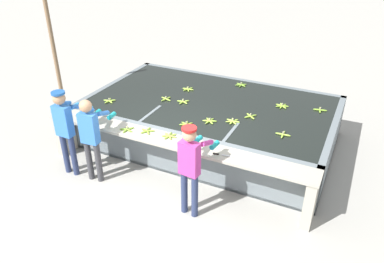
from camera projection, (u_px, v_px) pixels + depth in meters
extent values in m
plane|color=#A3A099|center=(166.00, 189.00, 6.81)|extent=(80.00, 80.00, 0.00)
cube|color=slate|center=(210.00, 138.00, 8.37)|extent=(5.15, 3.12, 0.06)
cube|color=slate|center=(178.00, 154.00, 6.99)|extent=(5.15, 0.12, 0.92)
cube|color=slate|center=(234.00, 96.00, 9.34)|extent=(5.15, 0.12, 0.92)
cube|color=slate|center=(115.00, 100.00, 9.12)|extent=(0.12, 3.12, 0.92)
cube|color=slate|center=(330.00, 147.00, 7.20)|extent=(0.12, 3.12, 0.92)
cube|color=black|center=(210.00, 120.00, 8.15)|extent=(4.91, 2.88, 0.86)
cube|color=slate|center=(152.00, 133.00, 7.67)|extent=(0.06, 0.80, 0.92)
cube|color=slate|center=(230.00, 153.00, 7.02)|extent=(0.06, 0.80, 0.92)
cube|color=#A8A393|center=(170.00, 141.00, 6.55)|extent=(5.15, 0.45, 0.05)
cube|color=#A8A393|center=(66.00, 134.00, 7.72)|extent=(0.16, 0.41, 0.87)
cube|color=#A8A393|center=(310.00, 202.00, 5.83)|extent=(0.16, 0.41, 0.87)
cylinder|color=navy|center=(65.00, 153.00, 7.09)|extent=(0.11, 0.11, 0.84)
cylinder|color=navy|center=(74.00, 156.00, 7.02)|extent=(0.11, 0.11, 0.84)
cube|color=blue|center=(63.00, 121.00, 6.71)|extent=(0.32, 0.17, 0.59)
sphere|color=tan|center=(59.00, 98.00, 6.49)|extent=(0.23, 0.23, 0.23)
cylinder|color=#1E5199|center=(58.00, 93.00, 6.44)|extent=(0.24, 0.24, 0.04)
cylinder|color=blue|center=(64.00, 103.00, 6.86)|extent=(0.08, 0.31, 0.18)
cylinder|color=teal|center=(75.00, 106.00, 7.14)|extent=(0.08, 0.20, 0.08)
cylinder|color=blue|center=(78.00, 106.00, 6.74)|extent=(0.08, 0.31, 0.18)
cylinder|color=teal|center=(88.00, 109.00, 7.02)|extent=(0.08, 0.20, 0.08)
cylinder|color=#38383D|center=(89.00, 160.00, 6.91)|extent=(0.11, 0.11, 0.81)
cylinder|color=#38383D|center=(99.00, 162.00, 6.85)|extent=(0.11, 0.11, 0.81)
cube|color=blue|center=(89.00, 128.00, 6.54)|extent=(0.33, 0.20, 0.57)
sphere|color=tan|center=(85.00, 106.00, 6.33)|extent=(0.22, 0.22, 0.22)
cylinder|color=blue|center=(88.00, 111.00, 6.69)|extent=(0.11, 0.32, 0.18)
cylinder|color=teal|center=(97.00, 113.00, 6.98)|extent=(0.10, 0.21, 0.08)
cylinder|color=blue|center=(103.00, 113.00, 6.60)|extent=(0.11, 0.32, 0.18)
cylinder|color=teal|center=(112.00, 116.00, 6.88)|extent=(0.10, 0.21, 0.08)
cylinder|color=navy|center=(184.00, 192.00, 6.10)|extent=(0.11, 0.11, 0.80)
cylinder|color=navy|center=(195.00, 196.00, 6.00)|extent=(0.11, 0.11, 0.80)
cube|color=#BC388E|center=(189.00, 159.00, 5.72)|extent=(0.34, 0.21, 0.57)
sphere|color=tan|center=(189.00, 135.00, 5.51)|extent=(0.22, 0.22, 0.22)
cylinder|color=red|center=(189.00, 129.00, 5.46)|extent=(0.23, 0.23, 0.04)
cylinder|color=#BC388E|center=(189.00, 138.00, 5.88)|extent=(0.11, 0.32, 0.18)
cylinder|color=teal|center=(198.00, 140.00, 6.14)|extent=(0.11, 0.21, 0.08)
cylinder|color=#BC388E|center=(207.00, 143.00, 5.73)|extent=(0.11, 0.32, 0.18)
cylinder|color=teal|center=(215.00, 145.00, 6.00)|extent=(0.11, 0.21, 0.08)
ellipsoid|color=#93BC3D|center=(190.00, 89.00, 8.53)|extent=(0.11, 0.17, 0.04)
ellipsoid|color=#93BC3D|center=(188.00, 88.00, 8.54)|extent=(0.12, 0.16, 0.04)
ellipsoid|color=#93BC3D|center=(186.00, 89.00, 8.51)|extent=(0.17, 0.05, 0.04)
ellipsoid|color=#93BC3D|center=(186.00, 90.00, 8.47)|extent=(0.11, 0.17, 0.04)
ellipsoid|color=#93BC3D|center=(188.00, 90.00, 8.45)|extent=(0.12, 0.16, 0.04)
ellipsoid|color=#93BC3D|center=(190.00, 89.00, 8.48)|extent=(0.17, 0.05, 0.04)
cylinder|color=tan|center=(188.00, 88.00, 8.48)|extent=(0.03, 0.03, 0.04)
ellipsoid|color=#9EC642|center=(183.00, 100.00, 7.95)|extent=(0.11, 0.17, 0.04)
ellipsoid|color=#9EC642|center=(181.00, 101.00, 7.91)|extent=(0.17, 0.07, 0.04)
ellipsoid|color=#9EC642|center=(182.00, 102.00, 7.86)|extent=(0.06, 0.17, 0.04)
ellipsoid|color=#9EC642|center=(185.00, 102.00, 7.86)|extent=(0.17, 0.11, 0.04)
ellipsoid|color=#9EC642|center=(186.00, 101.00, 7.92)|extent=(0.14, 0.15, 0.04)
cylinder|color=tan|center=(183.00, 100.00, 7.88)|extent=(0.03, 0.03, 0.04)
ellipsoid|color=#8CB738|center=(280.00, 105.00, 7.75)|extent=(0.17, 0.07, 0.04)
ellipsoid|color=#8CB738|center=(279.00, 106.00, 7.70)|extent=(0.16, 0.13, 0.04)
ellipsoid|color=#8CB738|center=(281.00, 107.00, 7.67)|extent=(0.04, 0.17, 0.04)
ellipsoid|color=#8CB738|center=(284.00, 107.00, 7.67)|extent=(0.15, 0.14, 0.04)
ellipsoid|color=#8CB738|center=(285.00, 106.00, 7.70)|extent=(0.17, 0.07, 0.04)
ellipsoid|color=#8CB738|center=(284.00, 105.00, 7.74)|extent=(0.11, 0.17, 0.04)
ellipsoid|color=#8CB738|center=(281.00, 105.00, 7.76)|extent=(0.10, 0.17, 0.04)
cylinder|color=tan|center=(282.00, 104.00, 7.70)|extent=(0.03, 0.03, 0.04)
ellipsoid|color=#9EC642|center=(235.00, 120.00, 7.14)|extent=(0.11, 0.17, 0.04)
ellipsoid|color=#9EC642|center=(233.00, 120.00, 7.16)|extent=(0.10, 0.17, 0.04)
ellipsoid|color=#9EC642|center=(230.00, 120.00, 7.15)|extent=(0.17, 0.08, 0.04)
ellipsoid|color=#9EC642|center=(230.00, 121.00, 7.11)|extent=(0.16, 0.13, 0.04)
ellipsoid|color=#9EC642|center=(232.00, 122.00, 7.07)|extent=(0.05, 0.17, 0.04)
ellipsoid|color=#9EC642|center=(234.00, 123.00, 7.07)|extent=(0.15, 0.14, 0.04)
ellipsoid|color=#9EC642|center=(236.00, 122.00, 7.10)|extent=(0.17, 0.06, 0.04)
cylinder|color=tan|center=(233.00, 120.00, 7.10)|extent=(0.03, 0.03, 0.04)
ellipsoid|color=#7FAD33|center=(187.00, 123.00, 7.05)|extent=(0.08, 0.17, 0.04)
ellipsoid|color=#7FAD33|center=(184.00, 123.00, 7.04)|extent=(0.17, 0.10, 0.04)
ellipsoid|color=#7FAD33|center=(183.00, 125.00, 7.00)|extent=(0.17, 0.11, 0.04)
ellipsoid|color=#7FAD33|center=(185.00, 126.00, 6.96)|extent=(0.06, 0.17, 0.04)
ellipsoid|color=#7FAD33|center=(187.00, 126.00, 6.96)|extent=(0.14, 0.15, 0.04)
ellipsoid|color=#7FAD33|center=(189.00, 125.00, 6.98)|extent=(0.17, 0.05, 0.04)
ellipsoid|color=#7FAD33|center=(189.00, 124.00, 7.02)|extent=(0.13, 0.16, 0.04)
cylinder|color=tan|center=(186.00, 123.00, 6.98)|extent=(0.03, 0.03, 0.04)
ellipsoid|color=#7FAD33|center=(323.00, 110.00, 7.53)|extent=(0.17, 0.06, 0.04)
ellipsoid|color=#7FAD33|center=(320.00, 109.00, 7.59)|extent=(0.06, 0.17, 0.04)
ellipsoid|color=#7FAD33|center=(317.00, 110.00, 7.56)|extent=(0.17, 0.06, 0.04)
ellipsoid|color=#7FAD33|center=(320.00, 111.00, 7.50)|extent=(0.06, 0.17, 0.04)
cylinder|color=tan|center=(320.00, 108.00, 7.53)|extent=(0.03, 0.03, 0.04)
ellipsoid|color=#93BC3D|center=(164.00, 100.00, 7.99)|extent=(0.08, 0.17, 0.04)
ellipsoid|color=#93BC3D|center=(168.00, 100.00, 7.99)|extent=(0.17, 0.08, 0.04)
ellipsoid|color=#93BC3D|center=(168.00, 98.00, 8.06)|extent=(0.08, 0.17, 0.04)
ellipsoid|color=#93BC3D|center=(164.00, 98.00, 8.05)|extent=(0.17, 0.08, 0.04)
cylinder|color=tan|center=(166.00, 97.00, 8.00)|extent=(0.03, 0.03, 0.04)
ellipsoid|color=#93BC3D|center=(282.00, 136.00, 6.63)|extent=(0.04, 0.17, 0.04)
ellipsoid|color=#93BC3D|center=(286.00, 135.00, 6.65)|extent=(0.17, 0.04, 0.04)
ellipsoid|color=#93BC3D|center=(284.00, 133.00, 6.71)|extent=(0.04, 0.17, 0.04)
ellipsoid|color=#93BC3D|center=(280.00, 134.00, 6.69)|extent=(0.17, 0.04, 0.04)
cylinder|color=tan|center=(283.00, 133.00, 6.65)|extent=(0.03, 0.03, 0.04)
ellipsoid|color=#93BC3D|center=(211.00, 122.00, 7.08)|extent=(0.15, 0.14, 0.04)
ellipsoid|color=#93BC3D|center=(212.00, 121.00, 7.12)|extent=(0.17, 0.09, 0.04)
ellipsoid|color=#93BC3D|center=(211.00, 120.00, 7.17)|extent=(0.07, 0.17, 0.04)
ellipsoid|color=#93BC3D|center=(208.00, 120.00, 7.17)|extent=(0.15, 0.14, 0.04)
ellipsoid|color=#93BC3D|center=(207.00, 121.00, 7.14)|extent=(0.17, 0.09, 0.04)
ellipsoid|color=#93BC3D|center=(208.00, 122.00, 7.09)|extent=(0.07, 0.17, 0.04)
cylinder|color=tan|center=(210.00, 119.00, 7.11)|extent=(0.03, 0.03, 0.04)
ellipsoid|color=#93BC3D|center=(252.00, 117.00, 7.26)|extent=(0.15, 0.14, 0.04)
ellipsoid|color=#93BC3D|center=(253.00, 116.00, 7.32)|extent=(0.14, 0.15, 0.04)
ellipsoid|color=#93BC3D|center=(249.00, 115.00, 7.35)|extent=(0.15, 0.14, 0.04)
ellipsoid|color=#93BC3D|center=(248.00, 117.00, 7.28)|extent=(0.14, 0.15, 0.04)
cylinder|color=tan|center=(251.00, 115.00, 7.28)|extent=(0.03, 0.03, 0.04)
ellipsoid|color=#75A333|center=(240.00, 86.00, 8.68)|extent=(0.05, 0.17, 0.04)
ellipsoid|color=#75A333|center=(243.00, 85.00, 8.68)|extent=(0.17, 0.10, 0.04)
ellipsoid|color=#75A333|center=(243.00, 85.00, 8.73)|extent=(0.16, 0.13, 0.04)
ellipsoid|color=#75A333|center=(242.00, 84.00, 8.77)|extent=(0.05, 0.17, 0.04)
ellipsoid|color=#75A333|center=(239.00, 84.00, 8.76)|extent=(0.17, 0.10, 0.04)
ellipsoid|color=#75A333|center=(239.00, 85.00, 8.71)|extent=(0.16, 0.13, 0.04)
cylinder|color=tan|center=(241.00, 83.00, 8.70)|extent=(0.03, 0.03, 0.04)
ellipsoid|color=#9EC642|center=(107.00, 102.00, 7.89)|extent=(0.06, 0.17, 0.04)
ellipsoid|color=#9EC642|center=(111.00, 102.00, 7.90)|extent=(0.17, 0.11, 0.04)
ellipsoid|color=#9EC642|center=(112.00, 100.00, 7.95)|extent=(0.15, 0.15, 0.04)
ellipsoid|color=#9EC642|center=(110.00, 100.00, 7.98)|extent=(0.11, 0.17, 0.04)
ellipsoid|color=#9EC642|center=(107.00, 101.00, 7.95)|extent=(0.17, 0.06, 0.04)
cylinder|color=tan|center=(109.00, 99.00, 7.92)|extent=(0.03, 0.03, 0.04)
ellipsoid|color=#93BC3D|center=(167.00, 137.00, 6.58)|extent=(0.07, 0.17, 0.04)
ellipsoid|color=#93BC3D|center=(170.00, 137.00, 6.57)|extent=(0.14, 0.15, 0.04)
ellipsoid|color=#93BC3D|center=(172.00, 136.00, 6.60)|extent=(0.17, 0.04, 0.04)
ellipsoid|color=#93BC3D|center=(172.00, 135.00, 6.64)|extent=(0.13, 0.16, 0.04)
ellipsoid|color=#93BC3D|center=(170.00, 134.00, 6.67)|extent=(0.08, 0.17, 0.04)
ellipsoid|color=#93BC3D|center=(168.00, 135.00, 6.66)|extent=(0.17, 0.10, 0.04)
ellipsoid|color=#93BC3D|center=(166.00, 136.00, 6.62)|extent=(0.17, 0.11, 0.04)
cylinder|color=tan|center=(169.00, 134.00, 6.60)|extent=(0.03, 0.03, 0.04)
ellipsoid|color=#75A333|center=(130.00, 129.00, 6.85)|extent=(0.13, 0.16, 0.04)
ellipsoid|color=#75A333|center=(127.00, 128.00, 6.88)|extent=(0.13, 0.16, 0.04)
ellipsoid|color=#75A333|center=(124.00, 129.00, 6.83)|extent=(0.17, 0.09, 0.04)
ellipsoid|color=#75A333|center=(125.00, 131.00, 6.79)|extent=(0.04, 0.17, 0.04)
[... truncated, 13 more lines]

